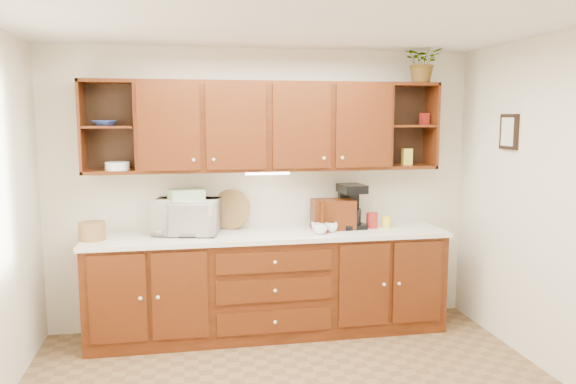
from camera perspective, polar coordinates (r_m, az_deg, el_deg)
name	(u,v)px	position (r m, az deg, el deg)	size (l,w,h in m)	color
ceiling	(304,14)	(3.59, 1.60, 17.64)	(4.00, 4.00, 0.00)	white
back_wall	(264,189)	(5.30, -2.43, 0.32)	(4.00, 4.00, 0.00)	beige
base_cabinets	(269,285)	(5.19, -1.90, -9.44)	(3.20, 0.60, 0.90)	#381606
countertop	(269,235)	(5.07, -1.91, -4.39)	(3.24, 0.64, 0.04)	silver
upper_cabinets	(267,126)	(5.10, -2.10, 6.71)	(3.20, 0.33, 0.80)	#381606
undercabinet_light	(268,173)	(5.07, -2.10, 1.92)	(0.40, 0.05, 0.03)	white
framed_picture	(509,132)	(5.14, 21.53, 5.71)	(0.03, 0.24, 0.30)	black
wicker_basket	(92,231)	(5.04, -19.28, -3.76)	(0.22, 0.22, 0.15)	olive
microwave	(187,217)	(5.07, -10.26, -2.48)	(0.56, 0.38, 0.31)	silver
towel_stack	(186,194)	(5.04, -10.31, -0.24)	(0.29, 0.21, 0.09)	#C0BE5A
wine_bottle	(203,217)	(5.05, -8.60, -2.56)	(0.07, 0.07, 0.30)	black
woven_tray	(231,228)	(5.27, -5.81, -3.63)	(0.37, 0.37, 0.02)	olive
bread_box	(333,214)	(5.24, 4.59, -2.26)	(0.39, 0.24, 0.27)	#381606
mug_tree	(323,227)	(5.08, 3.53, -3.59)	(0.25, 0.26, 0.31)	#381606
canister_red	(372,220)	(5.33, 8.51, -2.86)	(0.10, 0.10, 0.14)	maroon
canister_white	(350,219)	(5.30, 6.31, -2.72)	(0.08, 0.08, 0.17)	white
canister_yellow	(387,222)	(5.37, 9.99, -3.01)	(0.09, 0.09, 0.11)	yellow
coffee_maker	(351,207)	(5.32, 6.41, -1.48)	(0.24, 0.30, 0.41)	black
bowl_stack	(105,123)	(5.06, -18.10, 6.68)	(0.19, 0.19, 0.05)	navy
plate_stack	(117,166)	(5.06, -16.95, 2.54)	(0.21, 0.21, 0.07)	white
pantry_box_yellow	(407,157)	(5.46, 12.00, 3.52)	(0.09, 0.07, 0.16)	yellow
pantry_box_red	(424,119)	(5.52, 13.70, 7.22)	(0.07, 0.06, 0.11)	maroon
potted_plant	(423,62)	(5.47, 13.60, 12.72)	(0.34, 0.29, 0.38)	#999999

